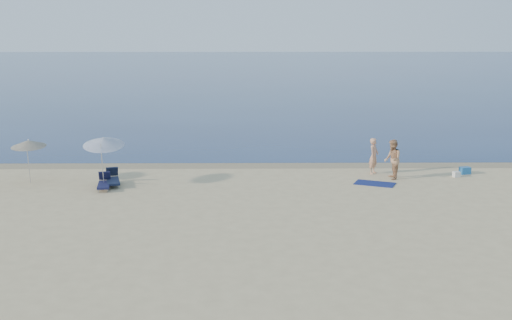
% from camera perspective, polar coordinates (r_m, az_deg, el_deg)
% --- Properties ---
extents(sea, '(240.00, 160.00, 0.01)m').
position_cam_1_polar(sea, '(114.21, 1.00, 8.10)').
color(sea, '#0B1E47').
rests_on(sea, ground).
extents(wet_sand_strip, '(240.00, 1.60, 0.00)m').
position_cam_1_polar(wet_sand_strip, '(34.25, 4.70, -0.47)').
color(wet_sand_strip, '#847254').
rests_on(wet_sand_strip, ground).
extents(person_left, '(0.71, 0.78, 1.80)m').
position_cam_1_polar(person_left, '(32.58, 10.43, 0.36)').
color(person_left, tan).
rests_on(person_left, ground).
extents(person_right, '(0.75, 0.95, 1.93)m').
position_cam_1_polar(person_right, '(31.57, 12.04, 0.05)').
color(person_right, tan).
rests_on(person_right, ground).
extents(beach_towel, '(2.08, 1.65, 0.03)m').
position_cam_1_polar(beach_towel, '(30.62, 10.52, -2.07)').
color(beach_towel, '#0F184D').
rests_on(beach_towel, ground).
extents(white_bag, '(0.37, 0.34, 0.27)m').
position_cam_1_polar(white_bag, '(32.96, 17.39, -1.22)').
color(white_bag, silver).
rests_on(white_bag, ground).
extents(blue_cooler, '(0.56, 0.45, 0.35)m').
position_cam_1_polar(blue_cooler, '(33.75, 18.08, -0.89)').
color(blue_cooler, '#1D5D9D').
rests_on(blue_cooler, ground).
extents(umbrella_near, '(2.06, 2.09, 2.48)m').
position_cam_1_polar(umbrella_near, '(30.05, -13.40, 1.58)').
color(umbrella_near, silver).
rests_on(umbrella_near, ground).
extents(umbrella_far, '(1.64, 1.66, 2.16)m').
position_cam_1_polar(umbrella_far, '(31.82, -19.57, 1.39)').
color(umbrella_far, silver).
rests_on(umbrella_far, ground).
extents(lounger_left, '(0.76, 1.66, 0.70)m').
position_cam_1_polar(lounger_left, '(29.97, -13.36, -2.02)').
color(lounger_left, '#15183C').
rests_on(lounger_left, ground).
extents(lounger_right, '(0.97, 1.79, 0.75)m').
position_cam_1_polar(lounger_right, '(30.57, -12.60, -1.68)').
color(lounger_right, '#121A33').
rests_on(lounger_right, ground).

